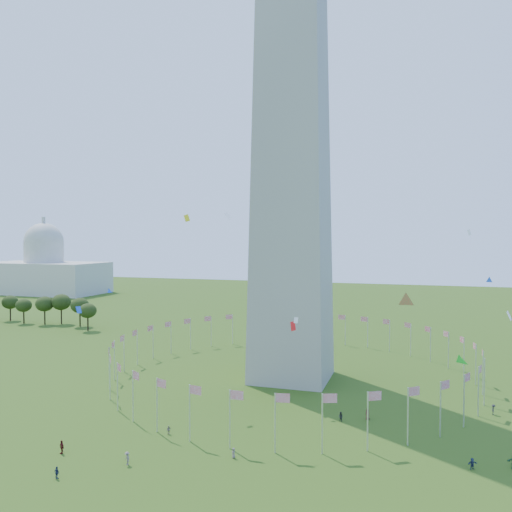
# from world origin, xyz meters

# --- Properties ---
(ground) EXTENTS (600.00, 600.00, 0.00)m
(ground) POSITION_xyz_m (0.00, 0.00, 0.00)
(ground) COLOR #2A4810
(ground) RESTS_ON ground
(washington_monument) EXTENTS (16.80, 16.80, 169.00)m
(washington_monument) POSITION_xyz_m (0.00, 50.00, 84.50)
(washington_monument) COLOR #A8A395
(washington_monument) RESTS_ON ground
(flag_ring) EXTENTS (80.24, 80.24, 9.00)m
(flag_ring) POSITION_xyz_m (-0.00, 50.00, 4.50)
(flag_ring) COLOR silver
(flag_ring) RESTS_ON ground
(capitol_building) EXTENTS (70.00, 35.00, 46.00)m
(capitol_building) POSITION_xyz_m (-180.00, 180.00, 23.00)
(capitol_building) COLOR beige
(capitol_building) RESTS_ON ground
(crowd) EXTENTS (97.43, 64.58, 1.97)m
(crowd) POSITION_xyz_m (11.82, 7.08, 0.90)
(crowd) COLOR #272727
(crowd) RESTS_ON ground
(kites_aloft) EXTENTS (114.34, 62.90, 41.75)m
(kites_aloft) POSITION_xyz_m (19.32, 21.42, 22.78)
(kites_aloft) COLOR green
(kites_aloft) RESTS_ON ground
(tree_line_west) EXTENTS (55.41, 15.28, 12.55)m
(tree_line_west) POSITION_xyz_m (-108.05, 90.70, 5.33)
(tree_line_west) COLOR #304416
(tree_line_west) RESTS_ON ground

